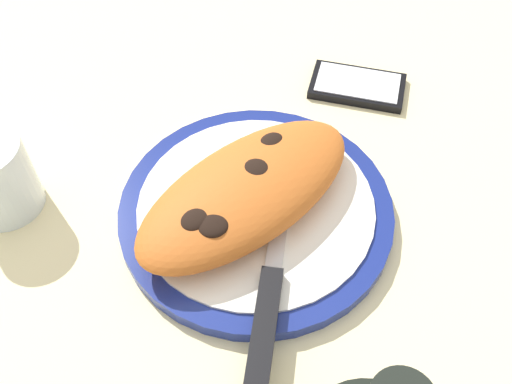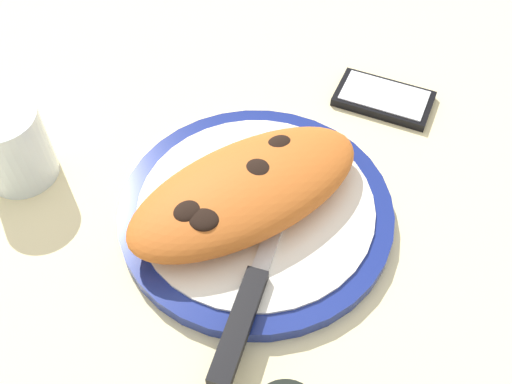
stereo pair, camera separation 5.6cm
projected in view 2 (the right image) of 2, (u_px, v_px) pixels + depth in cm
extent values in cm
cube|color=beige|center=(256.00, 224.00, 60.21)|extent=(150.00, 150.00, 3.00)
cylinder|color=navy|center=(256.00, 211.00, 58.41)|extent=(27.67, 27.67, 1.58)
cylinder|color=white|center=(256.00, 205.00, 57.67)|extent=(23.83, 23.83, 0.30)
ellipsoid|color=#C16023|center=(246.00, 190.00, 55.66)|extent=(26.04, 14.25, 4.74)
ellipsoid|color=black|center=(194.00, 205.00, 52.31)|extent=(2.25, 2.06, 0.65)
ellipsoid|color=black|center=(279.00, 145.00, 57.01)|extent=(3.00, 2.50, 0.99)
ellipsoid|color=black|center=(257.00, 169.00, 54.64)|extent=(3.97, 3.95, 1.01)
ellipsoid|color=black|center=(189.00, 211.00, 51.97)|extent=(3.32, 2.86, 1.05)
ellipsoid|color=black|center=(204.00, 218.00, 51.52)|extent=(4.01, 3.95, 1.04)
cube|color=silver|center=(236.00, 159.00, 61.01)|extent=(12.23, 1.88, 0.40)
cube|color=silver|center=(176.00, 201.00, 57.57)|extent=(4.16, 2.52, 0.40)
cube|color=silver|center=(280.00, 212.00, 56.68)|extent=(12.97, 9.37, 0.40)
cube|color=black|center=(239.00, 325.00, 48.88)|extent=(10.20, 7.72, 1.20)
cube|color=black|center=(384.00, 99.00, 69.07)|extent=(10.87, 12.97, 1.00)
cube|color=white|center=(384.00, 95.00, 68.62)|extent=(9.40, 11.33, 0.16)
cylinder|color=silver|center=(12.00, 146.00, 59.21)|extent=(7.46, 7.46, 8.50)
cylinder|color=silver|center=(18.00, 159.00, 60.81)|extent=(6.86, 6.86, 4.03)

